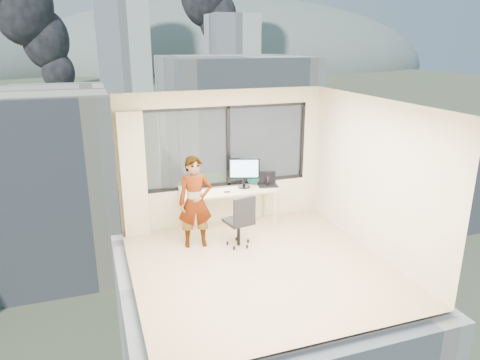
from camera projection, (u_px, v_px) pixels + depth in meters
name	position (u px, v px, depth m)	size (l,w,h in m)	color
floor	(260.00, 266.00, 7.09)	(4.00, 4.00, 0.01)	tan
ceiling	(263.00, 103.00, 6.31)	(4.00, 4.00, 0.01)	white
wall_front	(328.00, 244.00, 4.90)	(4.00, 0.01, 2.60)	beige
wall_left	(127.00, 204.00, 6.08)	(0.01, 4.00, 2.60)	beige
wall_right	(373.00, 177.00, 7.32)	(0.01, 4.00, 2.60)	beige
window_wall	(226.00, 146.00, 8.45)	(3.30, 0.16, 1.55)	black
curtain	(133.00, 175.00, 7.91)	(0.45, 0.14, 2.30)	beige
desk	(229.00, 209.00, 8.48)	(1.80, 0.60, 0.75)	tan
chair	(239.00, 220.00, 7.67)	(0.49, 0.49, 0.97)	black
person	(195.00, 202.00, 7.58)	(0.59, 0.39, 1.61)	#2D2D33
monitor	(244.00, 173.00, 8.44)	(0.59, 0.13, 0.59)	black
game_console	(189.00, 189.00, 8.33)	(0.34, 0.29, 0.08)	white
laptop	(268.00, 180.00, 8.57)	(0.37, 0.39, 0.24)	black
cellphone	(227.00, 192.00, 8.26)	(0.12, 0.05, 0.01)	black
pen_cup	(268.00, 184.00, 8.59)	(0.07, 0.07, 0.09)	black
handbag	(254.00, 179.00, 8.68)	(0.28, 0.14, 0.21)	#0E5550
exterior_ground	(97.00, 109.00, 119.52)	(400.00, 400.00, 0.04)	#515B3D
near_bldg_a	(4.00, 185.00, 33.46)	(16.00, 12.00, 14.00)	beige
near_bldg_b	(233.00, 134.00, 46.89)	(14.00, 13.00, 16.00)	silver
near_bldg_c	(434.00, 171.00, 44.36)	(12.00, 10.00, 10.00)	beige
far_tower_b	(123.00, 51.00, 117.49)	(13.00, 13.00, 30.00)	silver
far_tower_c	(232.00, 55.00, 147.61)	(15.00, 15.00, 26.00)	silver
hill_b	(228.00, 65.00, 330.92)	(300.00, 220.00, 96.00)	slate
tree_b	(212.00, 259.00, 27.42)	(7.60, 7.60, 9.00)	#234416
tree_c	(308.00, 150.00, 52.70)	(8.40, 8.40, 10.00)	#234416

